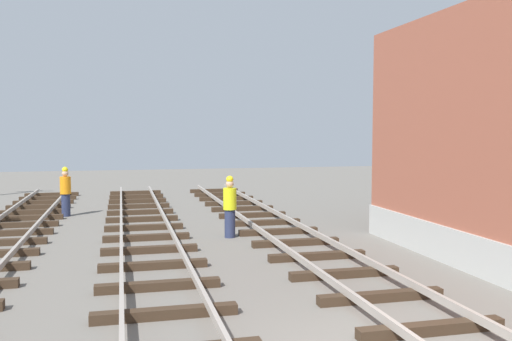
{
  "coord_description": "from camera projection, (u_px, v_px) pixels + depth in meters",
  "views": [
    {
      "loc": [
        -3.67,
        -6.72,
        3.2
      ],
      "look_at": [
        -0.17,
        7.56,
        2.15
      ],
      "focal_mm": 38.69,
      "sensor_mm": 36.0,
      "label": 1
    }
  ],
  "objects": [
    {
      "name": "track_worker_foreground",
      "position": [
        66.0,
        192.0,
        20.69
      ],
      "size": [
        0.4,
        0.4,
        1.87
      ],
      "color": "#262D4C",
      "rests_on": "ground"
    },
    {
      "name": "track_worker_distant",
      "position": [
        230.0,
        207.0,
        16.55
      ],
      "size": [
        0.4,
        0.4,
        1.87
      ],
      "color": "#262D4C",
      "rests_on": "ground"
    }
  ]
}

